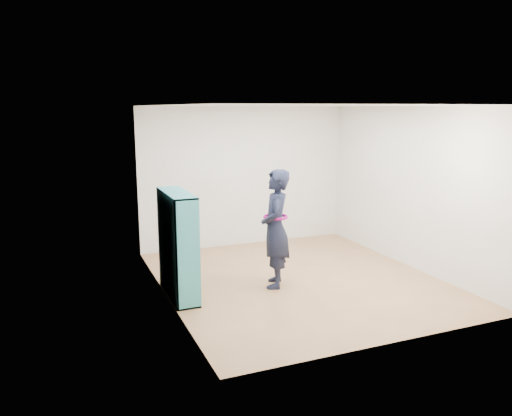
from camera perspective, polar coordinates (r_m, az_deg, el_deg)
name	(u,v)px	position (r m, az deg, el deg)	size (l,w,h in m)	color
floor	(299,280)	(7.68, 4.90, -8.18)	(4.50, 4.50, 0.00)	olive
ceiling	(302,105)	(7.24, 5.26, 11.61)	(4.50, 4.50, 0.00)	white
wall_left	(165,206)	(6.68, -10.35, 0.28)	(0.02, 4.50, 2.60)	silver
wall_right	(410,188)	(8.45, 17.22, 2.25)	(0.02, 4.50, 2.60)	silver
wall_back	(245,177)	(9.38, -1.26, 3.61)	(4.00, 0.02, 2.60)	silver
wall_front	(398,229)	(5.49, 15.92, -2.37)	(4.00, 0.02, 2.60)	silver
bookshelf	(176,246)	(6.89, -9.09, -4.32)	(0.32, 1.10, 1.46)	teal
person	(275,229)	(7.18, 2.24, -2.36)	(0.63, 0.74, 1.72)	black
smartphone	(266,220)	(7.23, 1.13, -1.35)	(0.04, 0.09, 0.12)	silver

